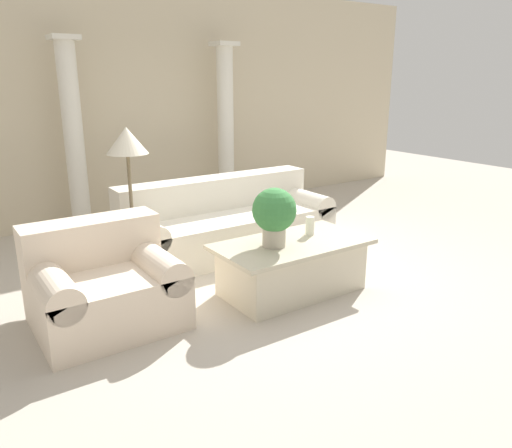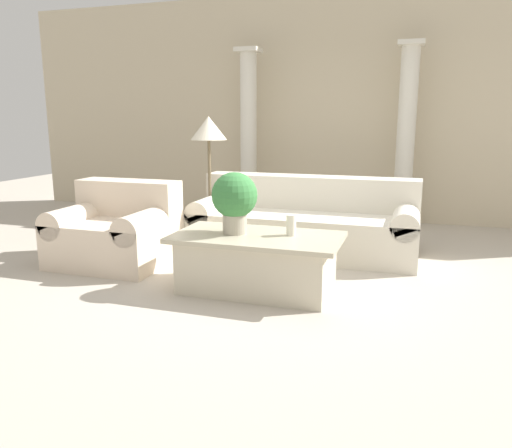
% 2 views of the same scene
% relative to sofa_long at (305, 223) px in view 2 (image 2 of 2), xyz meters
% --- Properties ---
extents(ground_plane, '(16.00, 16.00, 0.00)m').
position_rel_sofa_long_xyz_m(ground_plane, '(-0.05, -1.01, -0.33)').
color(ground_plane, '#BCB2A3').
extents(wall_back, '(10.00, 0.06, 3.20)m').
position_rel_sofa_long_xyz_m(wall_back, '(-0.05, 2.04, 1.27)').
color(wall_back, beige).
rests_on(wall_back, ground_plane).
extents(sofa_long, '(2.43, 0.95, 0.82)m').
position_rel_sofa_long_xyz_m(sofa_long, '(0.00, 0.00, 0.00)').
color(sofa_long, beige).
rests_on(sofa_long, ground_plane).
extents(loveseat, '(1.11, 0.95, 0.82)m').
position_rel_sofa_long_xyz_m(loveseat, '(-1.76, -0.99, 0.01)').
color(loveseat, beige).
rests_on(loveseat, ground_plane).
extents(coffee_table, '(1.44, 0.78, 0.49)m').
position_rel_sofa_long_xyz_m(coffee_table, '(-0.12, -1.37, -0.08)').
color(coffee_table, beige).
rests_on(coffee_table, ground_plane).
extents(potted_plant, '(0.40, 0.40, 0.53)m').
position_rel_sofa_long_xyz_m(potted_plant, '(-0.32, -1.36, 0.47)').
color(potted_plant, '#B2A893').
rests_on(potted_plant, coffee_table).
extents(pillar_candle, '(0.08, 0.08, 0.18)m').
position_rel_sofa_long_xyz_m(pillar_candle, '(0.16, -1.29, 0.25)').
color(pillar_candle, silver).
rests_on(pillar_candle, coffee_table).
extents(floor_lamp, '(0.41, 0.41, 1.49)m').
position_rel_sofa_long_xyz_m(floor_lamp, '(-1.13, -0.02, 0.96)').
color(floor_lamp, brown).
rests_on(floor_lamp, ground_plane).
extents(column_left, '(0.33, 0.33, 2.42)m').
position_rel_sofa_long_xyz_m(column_left, '(-1.21, 1.62, 0.91)').
color(column_left, silver).
rests_on(column_left, ground_plane).
extents(column_right, '(0.33, 0.33, 2.42)m').
position_rel_sofa_long_xyz_m(column_right, '(0.98, 1.62, 0.91)').
color(column_right, silver).
rests_on(column_right, ground_plane).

